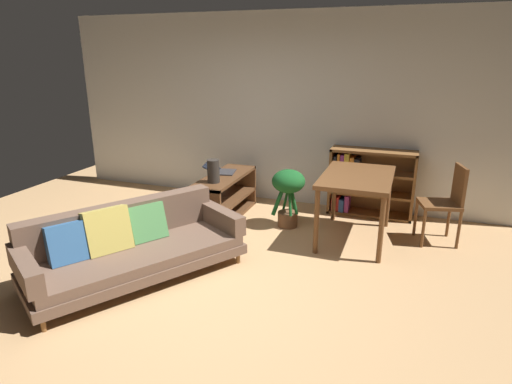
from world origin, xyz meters
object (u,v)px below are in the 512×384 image
(media_console, at_px, (225,197))
(bookshelf, at_px, (365,181))
(dining_table, at_px, (357,183))
(fabric_couch, at_px, (130,245))
(open_laptop, at_px, (221,170))
(dining_chair_near, at_px, (446,200))
(desk_speaker, at_px, (213,171))
(potted_floor_plant, at_px, (288,189))

(media_console, distance_m, bookshelf, 1.93)
(dining_table, bearing_deg, fabric_couch, -139.84)
(media_console, bearing_deg, open_laptop, 129.21)
(dining_chair_near, relative_size, bookshelf, 0.83)
(open_laptop, height_order, dining_chair_near, dining_chair_near)
(dining_table, bearing_deg, bookshelf, 89.75)
(bookshelf, bearing_deg, desk_speaker, -147.91)
(open_laptop, distance_m, dining_table, 1.89)
(open_laptop, xyz_separation_m, dining_chair_near, (2.86, -0.03, -0.08))
(media_console, relative_size, dining_table, 1.07)
(bookshelf, bearing_deg, potted_floor_plant, -136.21)
(potted_floor_plant, bearing_deg, media_console, 176.93)
(potted_floor_plant, xyz_separation_m, bookshelf, (0.86, 0.82, -0.04))
(media_console, xyz_separation_m, open_laptop, (-0.11, 0.13, 0.33))
(dining_chair_near, bearing_deg, dining_table, -165.24)
(open_laptop, xyz_separation_m, desk_speaker, (0.11, -0.46, 0.12))
(media_console, height_order, dining_chair_near, dining_chair_near)
(fabric_couch, distance_m, desk_speaker, 1.56)
(open_laptop, bearing_deg, dining_table, -8.95)
(media_console, height_order, bookshelf, bookshelf)
(media_console, xyz_separation_m, dining_chair_near, (2.75, 0.10, 0.24))
(dining_table, relative_size, dining_chair_near, 1.27)
(desk_speaker, xyz_separation_m, dining_chair_near, (2.75, 0.43, -0.20))
(bookshelf, bearing_deg, dining_chair_near, -34.21)
(potted_floor_plant, height_order, dining_table, dining_table)
(desk_speaker, xyz_separation_m, bookshelf, (1.76, 1.10, -0.26))
(open_laptop, bearing_deg, bookshelf, 18.96)
(dining_table, bearing_deg, dining_chair_near, 14.76)
(desk_speaker, distance_m, dining_table, 1.76)
(fabric_couch, xyz_separation_m, desk_speaker, (0.22, 1.50, 0.40))
(media_console, distance_m, desk_speaker, 0.55)
(fabric_couch, bearing_deg, open_laptop, 86.81)
(desk_speaker, xyz_separation_m, potted_floor_plant, (0.90, 0.28, -0.22))
(potted_floor_plant, relative_size, dining_chair_near, 0.81)
(bookshelf, bearing_deg, fabric_couch, -127.25)
(desk_speaker, relative_size, potted_floor_plant, 0.39)
(desk_speaker, distance_m, bookshelf, 2.09)
(dining_table, bearing_deg, potted_floor_plant, 172.52)
(dining_table, height_order, dining_chair_near, dining_chair_near)
(media_console, bearing_deg, dining_table, -5.22)
(open_laptop, relative_size, dining_chair_near, 0.50)
(desk_speaker, relative_size, dining_chair_near, 0.31)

